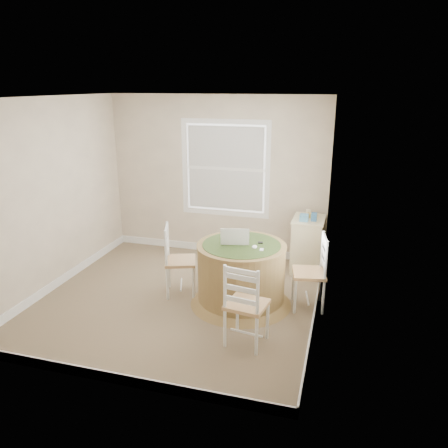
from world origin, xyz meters
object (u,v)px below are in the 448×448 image
(laptop, at_px, (235,241))
(round_table, at_px, (241,272))
(chair_near, at_px, (247,304))
(chair_left, at_px, (180,261))
(chair_right, at_px, (309,273))
(corner_chest, at_px, (307,244))

(laptop, bearing_deg, round_table, 148.23)
(chair_near, xyz_separation_m, laptop, (-0.37, 0.92, 0.37))
(chair_left, xyz_separation_m, chair_near, (1.14, -0.94, 0.00))
(round_table, bearing_deg, laptop, 153.97)
(chair_right, xyz_separation_m, laptop, (-0.94, -0.10, 0.37))
(chair_near, height_order, corner_chest, chair_near)
(chair_right, distance_m, corner_chest, 1.18)
(chair_right, relative_size, laptop, 2.27)
(chair_left, xyz_separation_m, laptop, (0.76, -0.03, 0.37))
(round_table, xyz_separation_m, chair_right, (0.85, 0.13, 0.03))
(laptop, bearing_deg, chair_right, 173.02)
(round_table, xyz_separation_m, laptop, (-0.09, 0.03, 0.41))
(chair_right, xyz_separation_m, corner_chest, (-0.13, 1.17, -0.06))
(round_table, distance_m, laptop, 0.42)
(chair_right, bearing_deg, chair_left, -98.20)
(chair_left, distance_m, chair_right, 1.71)
(chair_left, bearing_deg, laptop, -111.56)
(chair_left, height_order, corner_chest, chair_left)
(chair_near, relative_size, laptop, 2.27)
(chair_left, distance_m, laptop, 0.85)
(chair_near, distance_m, corner_chest, 2.24)
(chair_right, bearing_deg, chair_near, -39.90)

